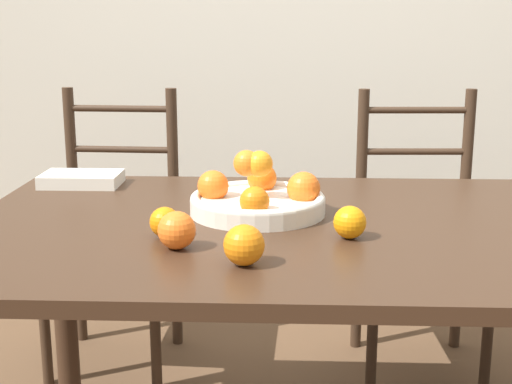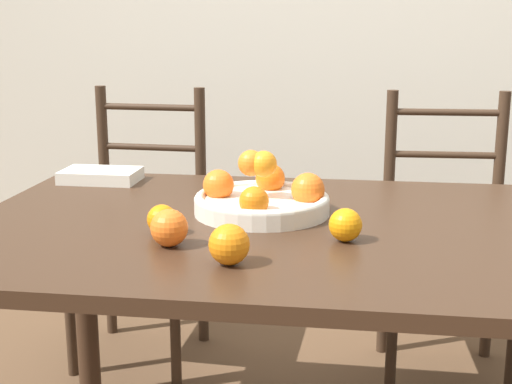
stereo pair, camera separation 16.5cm
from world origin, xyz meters
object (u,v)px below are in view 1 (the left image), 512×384
object	(u,v)px
fruit_bowl	(258,198)
chair_left	(115,237)
chair_right	(419,241)
orange_loose_0	(244,245)
book_stack	(82,179)
orange_loose_3	(177,230)
orange_loose_2	(350,222)
orange_loose_1	(165,222)

from	to	relation	value
fruit_bowl	chair_left	world-z (taller)	chair_left
chair_left	chair_right	xyz separation A→B (m)	(1.08, 0.00, 0.00)
orange_loose_0	book_stack	distance (m)	0.85
orange_loose_3	chair_right	size ratio (longest dim) A/B	0.08
orange_loose_2	chair_right	bearing A→B (deg)	70.07
chair_left	fruit_bowl	bearing A→B (deg)	-50.06
orange_loose_2	chair_right	distance (m)	1.02
chair_right	chair_left	bearing A→B (deg)	177.53
chair_left	orange_loose_2	bearing A→B (deg)	-47.93
fruit_bowl	orange_loose_1	distance (m)	0.29
orange_loose_1	orange_loose_2	world-z (taller)	orange_loose_2
fruit_bowl	orange_loose_0	world-z (taller)	fruit_bowl
orange_loose_0	chair_right	world-z (taller)	chair_right
book_stack	orange_loose_0	bearing A→B (deg)	-52.91
orange_loose_0	book_stack	world-z (taller)	orange_loose_0
orange_loose_0	fruit_bowl	bearing A→B (deg)	88.20
orange_loose_2	chair_right	size ratio (longest dim) A/B	0.07
orange_loose_1	orange_loose_2	bearing A→B (deg)	0.87
orange_loose_0	chair_left	world-z (taller)	chair_left
orange_loose_0	orange_loose_2	xyz separation A→B (m)	(0.22, 0.19, -0.00)
orange_loose_3	orange_loose_1	bearing A→B (deg)	115.18
orange_loose_0	orange_loose_3	bearing A→B (deg)	146.48
orange_loose_1	chair_left	xyz separation A→B (m)	(-0.34, 0.92, -0.32)
orange_loose_1	chair_left	size ratio (longest dim) A/B	0.07
orange_loose_1	orange_loose_0	bearing A→B (deg)	-44.20
orange_loose_0	orange_loose_2	world-z (taller)	orange_loose_0
book_stack	orange_loose_3	bearing A→B (deg)	-57.78
chair_right	orange_loose_1	bearing A→B (deg)	-131.20
orange_loose_0	chair_left	distance (m)	1.26
chair_right	book_stack	world-z (taller)	chair_right
orange_loose_1	fruit_bowl	bearing A→B (deg)	46.49
fruit_bowl	orange_loose_3	bearing A→B (deg)	-118.51
orange_loose_0	orange_loose_1	bearing A→B (deg)	135.80
chair_left	book_stack	world-z (taller)	chair_left
orange_loose_2	orange_loose_3	distance (m)	0.38
orange_loose_2	chair_left	xyz separation A→B (m)	(-0.75, 0.91, -0.32)
chair_left	chair_right	world-z (taller)	same
fruit_bowl	orange_loose_3	size ratio (longest dim) A/B	4.16
orange_loose_2	orange_loose_3	xyz separation A→B (m)	(-0.37, -0.09, 0.00)
orange_loose_1	orange_loose_3	xyz separation A→B (m)	(0.04, -0.08, 0.01)
orange_loose_2	orange_loose_1	bearing A→B (deg)	-179.13
orange_loose_1	book_stack	xyz separation A→B (m)	(-0.33, 0.50, -0.02)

